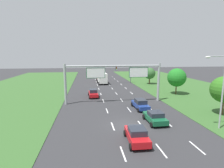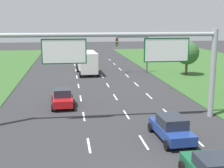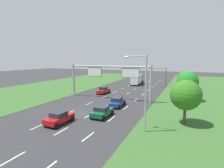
# 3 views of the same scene
# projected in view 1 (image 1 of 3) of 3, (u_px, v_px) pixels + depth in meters

# --- Properties ---
(ground_plane) EXTENTS (200.00, 200.00, 0.00)m
(ground_plane) POSITION_uv_depth(u_px,v_px,m) (127.00, 125.00, 21.30)
(ground_plane) COLOR #2D2D30
(grass_verge_right) EXTENTS (24.00, 120.00, 0.06)m
(grass_verge_right) POSITION_uv_depth(u_px,v_px,m) (220.00, 99.00, 34.04)
(grass_verge_right) COLOR #335B28
(grass_verge_right) RESTS_ON ground_plane
(lane_dashes_inner_left) EXTENTS (0.14, 68.40, 0.01)m
(lane_dashes_inner_left) POSITION_uv_depth(u_px,v_px,m) (102.00, 97.00, 35.70)
(lane_dashes_inner_left) COLOR white
(lane_dashes_inner_left) RESTS_ON ground_plane
(lane_dashes_inner_right) EXTENTS (0.14, 68.40, 0.01)m
(lane_dashes_inner_right) POSITION_uv_depth(u_px,v_px,m) (119.00, 96.00, 36.20)
(lane_dashes_inner_right) COLOR white
(lane_dashes_inner_right) RESTS_ON ground_plane
(lane_dashes_slip) EXTENTS (0.14, 68.40, 0.01)m
(lane_dashes_slip) POSITION_uv_depth(u_px,v_px,m) (135.00, 96.00, 36.69)
(lane_dashes_slip) COLOR white
(lane_dashes_slip) RESTS_ON ground_plane
(car_near_red) EXTENTS (2.18, 3.93, 1.50)m
(car_near_red) POSITION_uv_depth(u_px,v_px,m) (155.00, 117.00, 22.00)
(car_near_red) COLOR #145633
(car_near_red) RESTS_ON ground_plane
(car_lead_silver) EXTENTS (2.11, 4.33, 1.62)m
(car_lead_silver) POSITION_uv_depth(u_px,v_px,m) (93.00, 93.00, 35.70)
(car_lead_silver) COLOR red
(car_lead_silver) RESTS_ON ground_plane
(car_mid_lane) EXTENTS (2.14, 4.41, 1.58)m
(car_mid_lane) POSITION_uv_depth(u_px,v_px,m) (140.00, 104.00, 27.75)
(car_mid_lane) COLOR navy
(car_mid_lane) RESTS_ON ground_plane
(car_far_ahead) EXTENTS (2.15, 3.98, 1.53)m
(car_far_ahead) POSITION_uv_depth(u_px,v_px,m) (137.00, 135.00, 17.05)
(car_far_ahead) COLOR red
(car_far_ahead) RESTS_ON ground_plane
(box_truck) EXTENTS (2.91, 8.22, 3.23)m
(box_truck) POSITION_uv_depth(u_px,v_px,m) (102.00, 78.00, 52.95)
(box_truck) COLOR #B21E19
(box_truck) RESTS_ON ground_plane
(sign_gantry) EXTENTS (17.24, 0.44, 7.00)m
(sign_gantry) POSITION_uv_depth(u_px,v_px,m) (115.00, 76.00, 30.90)
(sign_gantry) COLOR #9EA0A5
(sign_gantry) RESTS_ON ground_plane
(traffic_light_mast) EXTENTS (4.76, 0.49, 5.60)m
(traffic_light_mast) POSITION_uv_depth(u_px,v_px,m) (125.00, 71.00, 52.97)
(traffic_light_mast) COLOR #47494F
(traffic_light_mast) RESTS_ON ground_plane
(street_lamp) EXTENTS (2.61, 0.32, 8.50)m
(street_lamp) POSITION_uv_depth(u_px,v_px,m) (220.00, 86.00, 19.47)
(street_lamp) COLOR #9EA0A5
(street_lamp) RESTS_ON ground_plane
(roadside_tree_near) EXTENTS (3.72, 3.72, 5.57)m
(roadside_tree_near) POSITION_uv_depth(u_px,v_px,m) (224.00, 90.00, 24.50)
(roadside_tree_near) COLOR #513823
(roadside_tree_near) RESTS_ON ground_plane
(roadside_tree_mid) EXTENTS (3.97, 3.97, 5.68)m
(roadside_tree_mid) POSITION_uv_depth(u_px,v_px,m) (177.00, 78.00, 37.70)
(roadside_tree_mid) COLOR #513823
(roadside_tree_mid) RESTS_ON ground_plane
(roadside_tree_far) EXTENTS (3.32, 3.32, 4.87)m
(roadside_tree_far) POSITION_uv_depth(u_px,v_px,m) (150.00, 73.00, 51.19)
(roadside_tree_far) COLOR #513823
(roadside_tree_far) RESTS_ON ground_plane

